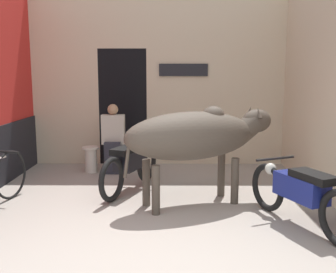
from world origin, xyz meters
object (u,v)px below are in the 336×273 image
cow (197,136)px  motorcycle_far (131,164)px  motorcycle_near (301,192)px  plastic_stool (91,159)px  shopkeeper_seated (113,137)px

cow → motorcycle_far: cow is taller
motorcycle_near → plastic_stool: (-3.03, 2.64, -0.17)m
cow → motorcycle_near: bearing=-35.6°
shopkeeper_seated → motorcycle_far: bearing=-69.3°
cow → plastic_stool: cow is taller
plastic_stool → cow: bearing=-44.2°
motorcycle_far → plastic_stool: bearing=126.5°
motorcycle_near → plastic_stool: 4.02m
cow → motorcycle_near: cow is taller
shopkeeper_seated → plastic_stool: bearing=-179.0°
cow → shopkeeper_seated: cow is taller
cow → motorcycle_near: size_ratio=1.27×
cow → motorcycle_far: bearing=147.3°
shopkeeper_seated → plastic_stool: size_ratio=2.65×
motorcycle_far → shopkeeper_seated: (-0.44, 1.17, 0.24)m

